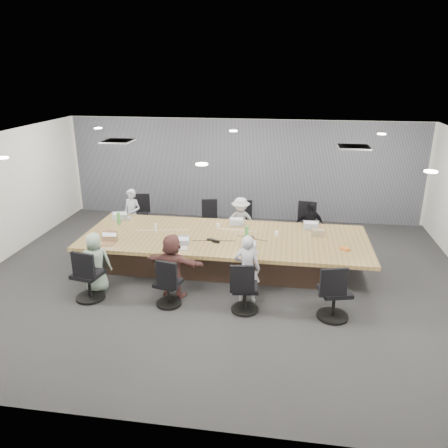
# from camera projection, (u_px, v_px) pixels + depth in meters

# --- Properties ---
(floor) EXTENTS (10.00, 8.00, 0.00)m
(floor) POSITION_uv_depth(u_px,v_px,m) (221.00, 278.00, 9.03)
(floor) COLOR #2D2D2F
(floor) RESTS_ON ground
(ceiling) EXTENTS (10.00, 8.00, 0.00)m
(ceiling) POSITION_uv_depth(u_px,v_px,m) (221.00, 143.00, 8.09)
(ceiling) COLOR white
(ceiling) RESTS_ON wall_back
(wall_back) EXTENTS (10.00, 0.00, 2.80)m
(wall_back) POSITION_uv_depth(u_px,v_px,m) (243.00, 170.00, 12.28)
(wall_back) COLOR silver
(wall_back) RESTS_ON ground
(wall_front) EXTENTS (10.00, 0.00, 2.80)m
(wall_front) POSITION_uv_depth(u_px,v_px,m) (165.00, 327.00, 4.84)
(wall_front) COLOR silver
(wall_front) RESTS_ON ground
(curtain) EXTENTS (9.80, 0.04, 2.80)m
(curtain) POSITION_uv_depth(u_px,v_px,m) (243.00, 170.00, 12.21)
(curtain) COLOR slate
(curtain) RESTS_ON ground
(conference_table) EXTENTS (6.00, 2.20, 0.74)m
(conference_table) POSITION_uv_depth(u_px,v_px,m) (225.00, 251.00, 9.36)
(conference_table) COLOR #3D2B20
(conference_table) RESTS_ON ground
(chair_0) EXTENTS (0.68, 0.68, 0.85)m
(chair_0) POSITION_uv_depth(u_px,v_px,m) (138.00, 218.00, 11.29)
(chair_0) COLOR black
(chair_0) RESTS_ON ground
(chair_1) EXTENTS (0.60, 0.60, 0.73)m
(chair_1) POSITION_uv_depth(u_px,v_px,m) (206.00, 224.00, 11.06)
(chair_1) COLOR black
(chair_1) RESTS_ON ground
(chair_2) EXTENTS (0.57, 0.57, 0.76)m
(chair_2) POSITION_uv_depth(u_px,v_px,m) (242.00, 225.00, 10.93)
(chair_2) COLOR black
(chair_2) RESTS_ON ground
(chair_3) EXTENTS (0.65, 0.65, 0.82)m
(chair_3) POSITION_uv_depth(u_px,v_px,m) (308.00, 228.00, 10.69)
(chair_3) COLOR black
(chair_3) RESTS_ON ground
(chair_4) EXTENTS (0.67, 0.67, 0.85)m
(chair_4) POSITION_uv_depth(u_px,v_px,m) (88.00, 278.00, 8.10)
(chair_4) COLOR black
(chair_4) RESTS_ON ground
(chair_5) EXTENTS (0.59, 0.59, 0.73)m
(chair_5) POSITION_uv_depth(u_px,v_px,m) (168.00, 287.00, 7.90)
(chair_5) COLOR black
(chair_5) RESTS_ON ground
(chair_6) EXTENTS (0.58, 0.58, 0.77)m
(chair_6) POSITION_uv_depth(u_px,v_px,m) (245.00, 291.00, 7.70)
(chair_6) COLOR black
(chair_6) RESTS_ON ground
(chair_7) EXTENTS (0.71, 0.71, 0.86)m
(chair_7) POSITION_uv_depth(u_px,v_px,m) (334.00, 296.00, 7.47)
(chair_7) COLOR black
(chair_7) RESTS_ON ground
(person_0) EXTENTS (0.54, 0.42, 1.29)m
(person_0) POSITION_uv_depth(u_px,v_px,m) (132.00, 215.00, 10.89)
(person_0) COLOR #A7AFC1
(person_0) RESTS_ON ground
(laptop_0) EXTENTS (0.39, 0.30, 0.02)m
(laptop_0) POSITION_uv_depth(u_px,v_px,m) (124.00, 218.00, 10.34)
(laptop_0) COLOR #B2B2B7
(laptop_0) RESTS_ON conference_table
(person_2) EXTENTS (0.79, 0.47, 1.21)m
(person_2) POSITION_uv_depth(u_px,v_px,m) (240.00, 222.00, 10.52)
(person_2) COLOR #ABABAB
(person_2) RESTS_ON ground
(laptop_2) EXTENTS (0.33, 0.24, 0.02)m
(laptop_2) POSITION_uv_depth(u_px,v_px,m) (238.00, 224.00, 9.96)
(laptop_2) COLOR #B2B2B7
(laptop_2) RESTS_ON conference_table
(person_3) EXTENTS (0.74, 0.43, 1.19)m
(person_3) POSITION_uv_depth(u_px,v_px,m) (309.00, 225.00, 10.30)
(person_3) COLOR black
(person_3) RESTS_ON ground
(laptop_3) EXTENTS (0.33, 0.23, 0.02)m
(laptop_3) POSITION_uv_depth(u_px,v_px,m) (310.00, 227.00, 9.73)
(laptop_3) COLOR #B2B2B7
(laptop_3) RESTS_ON conference_table
(person_4) EXTENTS (0.65, 0.51, 1.18)m
(person_4) POSITION_uv_depth(u_px,v_px,m) (96.00, 262.00, 8.37)
(person_4) COLOR #89A48F
(person_4) RESTS_ON ground
(laptop_4) EXTENTS (0.35, 0.26, 0.02)m
(laptop_4) POSITION_uv_depth(u_px,v_px,m) (106.00, 244.00, 8.82)
(laptop_4) COLOR #8C6647
(laptop_4) RESTS_ON conference_table
(person_5) EXTENTS (1.20, 0.56, 1.25)m
(person_5) POSITION_uv_depth(u_px,v_px,m) (173.00, 266.00, 8.14)
(person_5) COLOR brown
(person_5) RESTS_ON ground
(laptop_5) EXTENTS (0.32, 0.25, 0.02)m
(laptop_5) POSITION_uv_depth(u_px,v_px,m) (180.00, 248.00, 8.61)
(laptop_5) COLOR #B2B2B7
(laptop_5) RESTS_ON conference_table
(person_6) EXTENTS (0.49, 0.33, 1.31)m
(person_6) POSITION_uv_depth(u_px,v_px,m) (247.00, 269.00, 7.93)
(person_6) COLOR #A7A6B2
(person_6) RESTS_ON ground
(laptop_6) EXTENTS (0.33, 0.27, 0.02)m
(laptop_6) POSITION_uv_depth(u_px,v_px,m) (250.00, 252.00, 8.41)
(laptop_6) COLOR #B2B2B7
(laptop_6) RESTS_ON conference_table
(bottle_green_left) EXTENTS (0.09, 0.09, 0.27)m
(bottle_green_left) POSITION_uv_depth(u_px,v_px,m) (119.00, 218.00, 9.91)
(bottle_green_left) COLOR green
(bottle_green_left) RESTS_ON conference_table
(bottle_green_right) EXTENTS (0.08, 0.08, 0.28)m
(bottle_green_right) POSITION_uv_depth(u_px,v_px,m) (247.00, 233.00, 9.06)
(bottle_green_right) COLOR green
(bottle_green_right) RESTS_ON conference_table
(bottle_clear) EXTENTS (0.08, 0.08, 0.20)m
(bottle_clear) POSITION_uv_depth(u_px,v_px,m) (156.00, 228.00, 9.43)
(bottle_clear) COLOR silver
(bottle_clear) RESTS_ON conference_table
(cup_white_far) EXTENTS (0.08, 0.08, 0.09)m
(cup_white_far) POSITION_uv_depth(u_px,v_px,m) (218.00, 226.00, 9.74)
(cup_white_far) COLOR white
(cup_white_far) RESTS_ON conference_table
(cup_white_near) EXTENTS (0.10, 0.10, 0.10)m
(cup_white_near) POSITION_uv_depth(u_px,v_px,m) (277.00, 234.00, 9.26)
(cup_white_near) COLOR white
(cup_white_near) RESTS_ON conference_table
(mug_brown) EXTENTS (0.11, 0.11, 0.11)m
(mug_brown) POSITION_uv_depth(u_px,v_px,m) (109.00, 233.00, 9.28)
(mug_brown) COLOR brown
(mug_brown) RESTS_ON conference_table
(mic_left) EXTENTS (0.14, 0.10, 0.03)m
(mic_left) POSITION_uv_depth(u_px,v_px,m) (210.00, 239.00, 9.04)
(mic_left) COLOR black
(mic_left) RESTS_ON conference_table
(mic_right) EXTENTS (0.15, 0.12, 0.03)m
(mic_right) POSITION_uv_depth(u_px,v_px,m) (250.00, 237.00, 9.16)
(mic_right) COLOR black
(mic_right) RESTS_ON conference_table
(stapler) EXTENTS (0.17, 0.10, 0.06)m
(stapler) POSITION_uv_depth(u_px,v_px,m) (216.00, 241.00, 8.90)
(stapler) COLOR black
(stapler) RESTS_ON conference_table
(canvas_bag) EXTENTS (0.28, 0.20, 0.14)m
(canvas_bag) POSITION_uv_depth(u_px,v_px,m) (318.00, 233.00, 9.25)
(canvas_bag) COLOR gray
(canvas_bag) RESTS_ON conference_table
(snack_packet) EXTENTS (0.21, 0.20, 0.04)m
(snack_packet) POSITION_uv_depth(u_px,v_px,m) (345.00, 249.00, 8.56)
(snack_packet) COLOR orange
(snack_packet) RESTS_ON conference_table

